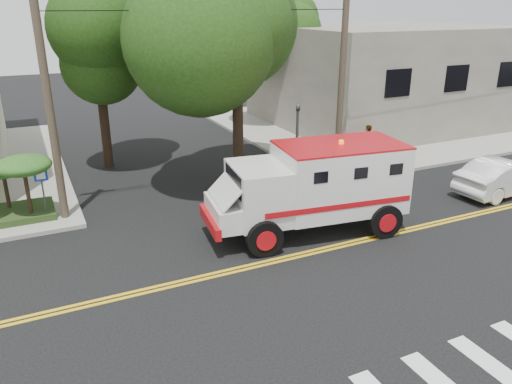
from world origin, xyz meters
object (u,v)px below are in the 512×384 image
armored_truck (316,184)px  pedestrian_b (342,157)px  pedestrian_a (366,142)px  parked_sedan (505,176)px

armored_truck → pedestrian_b: (4.00, 4.18, -0.69)m
pedestrian_b → pedestrian_a: bearing=-144.6°
armored_truck → pedestrian_a: 8.77m
armored_truck → pedestrian_b: size_ratio=3.88×
armored_truck → parked_sedan: (9.03, -0.22, -0.99)m
parked_sedan → armored_truck: bearing=84.7°
pedestrian_b → armored_truck: bearing=49.3°
armored_truck → pedestrian_a: armored_truck is taller
pedestrian_a → armored_truck: bearing=15.8°
parked_sedan → pedestrian_a: (-2.49, 6.01, 0.27)m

